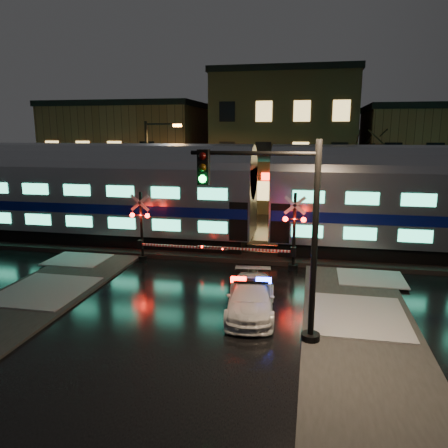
{
  "coord_description": "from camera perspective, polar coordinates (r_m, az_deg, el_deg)",
  "views": [
    {
      "loc": [
        4.63,
        -18.88,
        6.86
      ],
      "look_at": [
        0.29,
        2.5,
        2.2
      ],
      "focal_mm": 35.0,
      "sensor_mm": 36.0,
      "label": 1
    }
  ],
  "objects": [
    {
      "name": "ground",
      "position": [
        20.61,
        -2.18,
        -7.39
      ],
      "size": [
        120.0,
        120.0,
        0.0
      ],
      "primitive_type": "plane",
      "color": "black",
      "rests_on": "ground"
    },
    {
      "name": "ballast",
      "position": [
        25.24,
        0.5,
        -3.43
      ],
      "size": [
        90.0,
        4.2,
        0.24
      ],
      "primitive_type": "cube",
      "color": "black",
      "rests_on": "ground"
    },
    {
      "name": "sidewalk_right",
      "position": [
        14.68,
        18.17,
        -16.18
      ],
      "size": [
        4.0,
        20.0,
        0.12
      ],
      "primitive_type": "cube",
      "color": "#2D2D2D",
      "rests_on": "ground"
    },
    {
      "name": "building_left",
      "position": [
        44.58,
        -11.97,
        8.76
      ],
      "size": [
        14.0,
        10.0,
        9.0
      ],
      "primitive_type": "cube",
      "color": "brown",
      "rests_on": "ground"
    },
    {
      "name": "building_mid",
      "position": [
        41.47,
        7.98,
        10.41
      ],
      "size": [
        12.0,
        11.0,
        11.5
      ],
      "primitive_type": "cube",
      "color": "brown",
      "rests_on": "ground"
    },
    {
      "name": "building_right",
      "position": [
        42.25,
        25.9,
        7.32
      ],
      "size": [
        12.0,
        10.0,
        8.5
      ],
      "primitive_type": "cube",
      "color": "brown",
      "rests_on": "ground"
    },
    {
      "name": "train",
      "position": [
        24.27,
        5.08,
        3.78
      ],
      "size": [
        51.0,
        3.12,
        5.92
      ],
      "color": "black",
      "rests_on": "ballast"
    },
    {
      "name": "police_car",
      "position": [
        16.88,
        3.52,
        -9.58
      ],
      "size": [
        2.21,
        4.54,
        1.43
      ],
      "rotation": [
        0.0,
        0.0,
        0.1
      ],
      "color": "silver",
      "rests_on": "ground"
    },
    {
      "name": "crossing_signal_right",
      "position": [
        21.85,
        8.16,
        -1.96
      ],
      "size": [
        5.52,
        0.64,
        3.91
      ],
      "color": "black",
      "rests_on": "ground"
    },
    {
      "name": "crossing_signal_left",
      "position": [
        23.4,
        -9.96,
        -1.26
      ],
      "size": [
        5.29,
        0.63,
        3.75
      ],
      "color": "black",
      "rests_on": "ground"
    },
    {
      "name": "traffic_light",
      "position": [
        13.97,
        7.51,
        -1.86
      ],
      "size": [
        4.28,
        0.74,
        6.62
      ],
      "rotation": [
        0.0,
        0.0,
        0.26
      ],
      "color": "black",
      "rests_on": "ground"
    },
    {
      "name": "streetlight",
      "position": [
        29.95,
        -9.49,
        7.03
      ],
      "size": [
        2.51,
        0.26,
        7.49
      ],
      "color": "black",
      "rests_on": "ground"
    }
  ]
}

